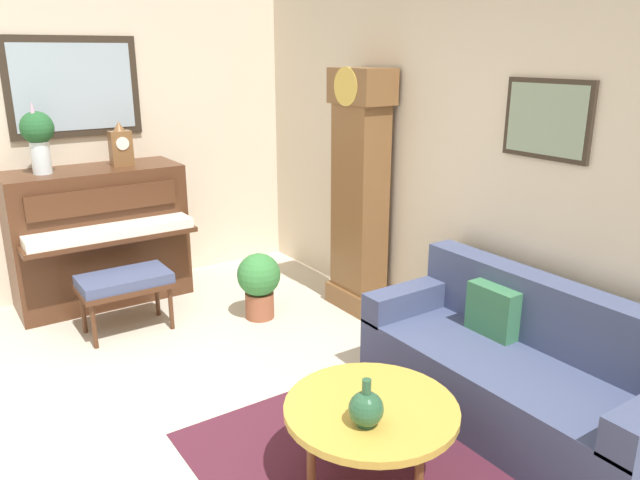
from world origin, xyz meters
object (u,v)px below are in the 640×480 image
object	(u,v)px
piano	(99,235)
piano_bench	(125,283)
potted_plant	(259,281)
green_jug	(366,408)
couch	(518,372)
mantel_clock	(121,146)
flower_vase	(38,135)
coffee_table	(371,411)
grandfather_clock	(360,199)

from	to	relation	value
piano	piano_bench	distance (m)	0.78
potted_plant	green_jug	bearing A→B (deg)	-15.96
couch	mantel_clock	xyz separation A→B (m)	(-3.28, -1.29, 1.05)
green_jug	potted_plant	size ratio (longest dim) A/B	0.43
piano_bench	flower_vase	xyz separation A→B (m)	(-0.75, -0.36, 1.10)
piano	piano_bench	world-z (taller)	piano
piano_bench	flower_vase	world-z (taller)	flower_vase
piano	coffee_table	size ratio (longest dim) A/B	1.64
piano_bench	grandfather_clock	bearing A→B (deg)	70.96
couch	mantel_clock	bearing A→B (deg)	-158.56
coffee_table	flower_vase	size ratio (longest dim) A/B	1.52
couch	flower_vase	bearing A→B (deg)	-149.49
couch	flower_vase	distance (m)	3.99
coffee_table	potted_plant	distance (m)	2.19
couch	coffee_table	size ratio (longest dim) A/B	2.16
mantel_clock	grandfather_clock	bearing A→B (deg)	48.00
mantel_clock	flower_vase	distance (m)	0.66
piano	potted_plant	xyz separation A→B (m)	(1.12, 0.97, -0.28)
grandfather_clock	couch	world-z (taller)	grandfather_clock
piano	mantel_clock	world-z (taller)	mantel_clock
flower_vase	green_jug	world-z (taller)	flower_vase
grandfather_clock	coffee_table	world-z (taller)	grandfather_clock
flower_vase	green_jug	size ratio (longest dim) A/B	2.42
couch	flower_vase	size ratio (longest dim) A/B	3.28
coffee_table	green_jug	distance (m)	0.20
couch	green_jug	size ratio (longest dim) A/B	7.92
coffee_table	flower_vase	world-z (taller)	flower_vase
coffee_table	green_jug	size ratio (longest dim) A/B	3.67
flower_vase	coffee_table	bearing A→B (deg)	14.43
grandfather_clock	green_jug	size ratio (longest dim) A/B	8.46
mantel_clock	coffee_table	bearing A→B (deg)	3.35
piano_bench	mantel_clock	xyz separation A→B (m)	(-0.75, 0.29, 0.96)
flower_vase	potted_plant	world-z (taller)	flower_vase
grandfather_clock	green_jug	bearing A→B (deg)	-36.72
flower_vase	mantel_clock	bearing A→B (deg)	89.96
green_jug	potted_plant	distance (m)	2.34
green_jug	couch	bearing A→B (deg)	93.44
mantel_clock	potted_plant	world-z (taller)	mantel_clock
couch	grandfather_clock	bearing A→B (deg)	172.55
flower_vase	potted_plant	size ratio (longest dim) A/B	1.04
piano	grandfather_clock	xyz separation A→B (m)	(1.38, 1.79, 0.36)
couch	mantel_clock	distance (m)	3.67
grandfather_clock	mantel_clock	distance (m)	2.10
couch	potted_plant	distance (m)	2.24
green_jug	piano	bearing A→B (deg)	-174.43
grandfather_clock	flower_vase	xyz separation A→B (m)	(-1.38, -2.18, 0.54)
flower_vase	potted_plant	xyz separation A→B (m)	(1.11, 1.35, -1.18)
piano_bench	potted_plant	distance (m)	1.06
green_jug	coffee_table	bearing A→B (deg)	132.11
piano_bench	green_jug	xyz separation A→B (m)	(2.60, 0.35, 0.13)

